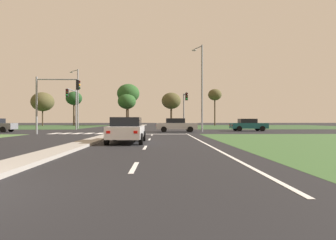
# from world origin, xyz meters

# --- Properties ---
(ground_plane) EXTENTS (200.00, 200.00, 0.00)m
(ground_plane) POSITION_xyz_m (0.00, 30.00, 0.00)
(ground_plane) COLOR black
(grass_verge_far_left) EXTENTS (35.00, 35.00, 0.01)m
(grass_verge_far_left) POSITION_xyz_m (-25.50, 54.50, 0.00)
(grass_verge_far_left) COLOR #2D4C28
(grass_verge_far_left) RESTS_ON ground
(grass_verge_far_right) EXTENTS (35.00, 35.00, 0.01)m
(grass_verge_far_right) POSITION_xyz_m (25.50, 54.50, 0.00)
(grass_verge_far_right) COLOR #2D4C28
(grass_verge_far_right) RESTS_ON ground
(median_island_near) EXTENTS (1.20, 22.00, 0.14)m
(median_island_near) POSITION_xyz_m (0.00, 11.00, 0.07)
(median_island_near) COLOR gray
(median_island_near) RESTS_ON ground
(median_island_far) EXTENTS (1.20, 36.00, 0.14)m
(median_island_far) POSITION_xyz_m (0.00, 55.00, 0.07)
(median_island_far) COLOR #ADA89E
(median_island_far) RESTS_ON ground
(lane_dash_near) EXTENTS (0.14, 2.00, 0.01)m
(lane_dash_near) POSITION_xyz_m (3.50, 3.46, 0.01)
(lane_dash_near) COLOR silver
(lane_dash_near) RESTS_ON ground
(lane_dash_second) EXTENTS (0.14, 2.00, 0.01)m
(lane_dash_second) POSITION_xyz_m (3.50, 9.46, 0.01)
(lane_dash_second) COLOR silver
(lane_dash_second) RESTS_ON ground
(lane_dash_third) EXTENTS (0.14, 2.00, 0.01)m
(lane_dash_third) POSITION_xyz_m (3.50, 15.46, 0.01)
(lane_dash_third) COLOR silver
(lane_dash_third) RESTS_ON ground
(lane_dash_fourth) EXTENTS (0.14, 2.00, 0.01)m
(lane_dash_fourth) POSITION_xyz_m (3.50, 21.46, 0.01)
(lane_dash_fourth) COLOR silver
(lane_dash_fourth) RESTS_ON ground
(edge_line_right) EXTENTS (0.14, 24.00, 0.01)m
(edge_line_right) POSITION_xyz_m (6.85, 12.00, 0.01)
(edge_line_right) COLOR silver
(edge_line_right) RESTS_ON ground
(stop_bar_near) EXTENTS (6.40, 0.50, 0.01)m
(stop_bar_near) POSITION_xyz_m (3.80, 23.00, 0.01)
(stop_bar_near) COLOR silver
(stop_bar_near) RESTS_ON ground
(crosswalk_bar_near) EXTENTS (0.70, 2.80, 0.01)m
(crosswalk_bar_near) POSITION_xyz_m (-6.40, 24.80, 0.01)
(crosswalk_bar_near) COLOR silver
(crosswalk_bar_near) RESTS_ON ground
(crosswalk_bar_second) EXTENTS (0.70, 2.80, 0.01)m
(crosswalk_bar_second) POSITION_xyz_m (-5.25, 24.80, 0.01)
(crosswalk_bar_second) COLOR silver
(crosswalk_bar_second) RESTS_ON ground
(crosswalk_bar_third) EXTENTS (0.70, 2.80, 0.01)m
(crosswalk_bar_third) POSITION_xyz_m (-4.10, 24.80, 0.01)
(crosswalk_bar_third) COLOR silver
(crosswalk_bar_third) RESTS_ON ground
(crosswalk_bar_fourth) EXTENTS (0.70, 2.80, 0.01)m
(crosswalk_bar_fourth) POSITION_xyz_m (-2.95, 24.80, 0.01)
(crosswalk_bar_fourth) COLOR silver
(crosswalk_bar_fourth) RESTS_ON ground
(crosswalk_bar_fifth) EXTENTS (0.70, 2.80, 0.01)m
(crosswalk_bar_fifth) POSITION_xyz_m (-1.80, 24.80, 0.01)
(crosswalk_bar_fifth) COLOR silver
(crosswalk_bar_fifth) RESTS_ON ground
(crosswalk_bar_sixth) EXTENTS (0.70, 2.80, 0.01)m
(crosswalk_bar_sixth) POSITION_xyz_m (-0.65, 24.80, 0.01)
(crosswalk_bar_sixth) COLOR silver
(crosswalk_bar_sixth) RESTS_ON ground
(car_maroon_second) EXTENTS (2.03, 4.46, 1.58)m
(car_maroon_second) POSITION_xyz_m (-2.22, 61.41, 0.81)
(car_maroon_second) COLOR maroon
(car_maroon_second) RESTS_ON ground
(car_silver_third) EXTENTS (4.59, 2.10, 1.54)m
(car_silver_third) POSITION_xyz_m (6.07, 28.18, 0.79)
(car_silver_third) COLOR #B7B7BC
(car_silver_third) RESTS_ON ground
(car_white_fourth) EXTENTS (2.09, 4.52, 1.52)m
(car_white_fourth) POSITION_xyz_m (2.25, 12.53, 0.78)
(car_white_fourth) COLOR silver
(car_white_fourth) RESTS_ON ground
(car_teal_fifth) EXTENTS (4.41, 2.06, 1.51)m
(car_teal_fifth) POSITION_xyz_m (15.08, 30.73, 0.77)
(car_teal_fifth) COLOR #19565B
(car_teal_fifth) RESTS_ON ground
(traffic_signal_far_left) EXTENTS (0.32, 4.32, 5.61)m
(traffic_signal_far_left) POSITION_xyz_m (-7.60, 35.06, 3.84)
(traffic_signal_far_left) COLOR gray
(traffic_signal_far_left) RESTS_ON ground
(traffic_signal_near_left) EXTENTS (4.27, 0.32, 5.51)m
(traffic_signal_near_left) POSITION_xyz_m (-6.07, 23.40, 3.78)
(traffic_signal_near_left) COLOR gray
(traffic_signal_near_left) RESTS_ON ground
(traffic_signal_far_right) EXTENTS (0.32, 4.74, 5.11)m
(traffic_signal_far_right) POSITION_xyz_m (7.60, 34.81, 3.55)
(traffic_signal_far_right) COLOR gray
(traffic_signal_far_right) RESTS_ON ground
(street_lamp_second) EXTENTS (1.08, 1.90, 9.81)m
(street_lamp_second) POSITION_xyz_m (8.90, 28.03, 5.43)
(street_lamp_second) COLOR gray
(street_lamp_second) RESTS_ON ground
(street_lamp_third) EXTENTS (1.95, 1.97, 9.50)m
(street_lamp_third) POSITION_xyz_m (-9.12, 42.50, 5.33)
(street_lamp_third) COLOR gray
(street_lamp_third) RESTS_ON ground
(treeline_near) EXTENTS (5.11, 5.11, 7.70)m
(treeline_near) POSITION_xyz_m (-22.65, 62.66, 5.52)
(treeline_near) COLOR #423323
(treeline_near) RESTS_ON ground
(treeline_second) EXTENTS (3.82, 3.82, 8.21)m
(treeline_second) POSITION_xyz_m (-16.60, 66.31, 6.52)
(treeline_second) COLOR #423323
(treeline_second) RESTS_ON ground
(treeline_third) EXTENTS (5.42, 5.42, 10.12)m
(treeline_third) POSITION_xyz_m (-3.52, 66.43, 7.79)
(treeline_third) COLOR #423323
(treeline_third) RESTS_ON ground
(treeline_fourth) EXTENTS (4.29, 4.29, 7.60)m
(treeline_fourth) POSITION_xyz_m (-3.67, 64.67, 5.74)
(treeline_fourth) COLOR #423323
(treeline_fourth) RESTS_ON ground
(treeline_fifth) EXTENTS (4.69, 4.69, 8.04)m
(treeline_fifth) POSITION_xyz_m (6.94, 66.39, 6.00)
(treeline_fifth) COLOR #423323
(treeline_fifth) RESTS_ON ground
(treeline_sixth) EXTENTS (3.21, 3.21, 8.73)m
(treeline_sixth) POSITION_xyz_m (17.25, 64.38, 7.28)
(treeline_sixth) COLOR #423323
(treeline_sixth) RESTS_ON ground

